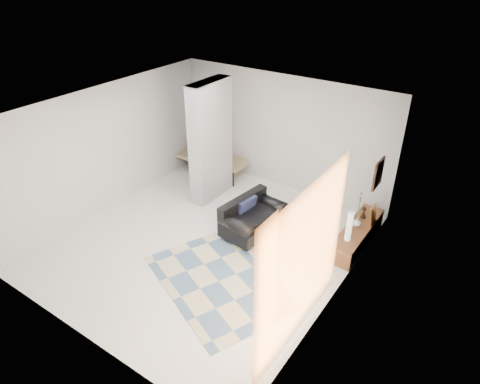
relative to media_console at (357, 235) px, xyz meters
The scene contains 17 objects.
floor 3.05m from the media_console, 145.96° to the right, with size 6.00×6.00×0.00m, color white.
ceiling 4.00m from the media_console, 145.96° to the right, with size 6.00×6.00×0.00m, color white.
wall_back 3.08m from the media_console, 152.76° to the left, with size 6.00×6.00×0.00m, color silver.
wall_front 5.47m from the media_console, 118.19° to the right, with size 6.00×6.00×0.00m, color silver.
wall_left 5.67m from the media_console, 162.10° to the right, with size 6.00×6.00×0.00m, color silver.
wall_right 2.09m from the media_console, 82.31° to the right, with size 6.00×6.00×0.00m, color silver.
partition_column 3.81m from the media_console, behind, with size 0.35×1.20×2.80m, color #A8ADAF.
hallway_door 4.86m from the media_console, 164.78° to the left, with size 0.85×0.06×2.04m, color white.
curtain 3.12m from the media_console, 86.99° to the right, with size 2.55×2.55×0.00m, color #F1953F.
wall_art 1.46m from the media_console, ahead, with size 0.04×0.45×0.55m, color black.
media_console is the anchor object (origin of this frame).
loveseat 2.17m from the media_console, 156.14° to the right, with size 0.98×1.49×0.76m.
daybed 4.54m from the media_console, 168.33° to the left, with size 2.00×0.89×0.77m.
area_rug 3.01m from the media_console, 122.69° to the right, with size 2.72×1.81×0.01m, color beige.
cylinder_lamp 0.74m from the media_console, 92.14° to the right, with size 0.11×0.11×0.60m, color white.
bronze_figurine 0.49m from the media_console, 97.77° to the left, with size 0.13×0.13×0.25m, color black, non-canonical shape.
vase 0.29m from the media_console, behind, with size 0.17×0.17×0.18m, color white.
Camera 1 is at (4.55, -5.47, 5.26)m, focal length 32.00 mm.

